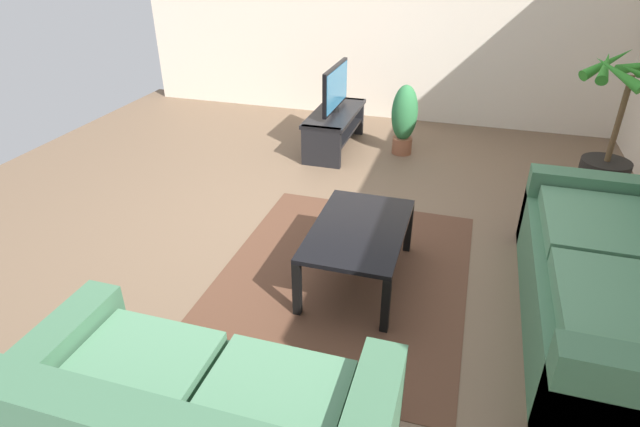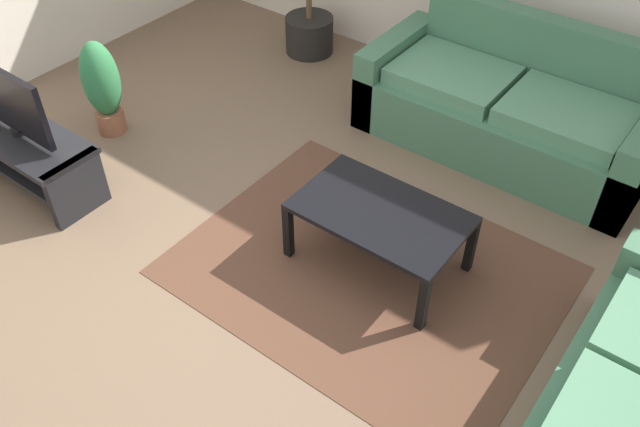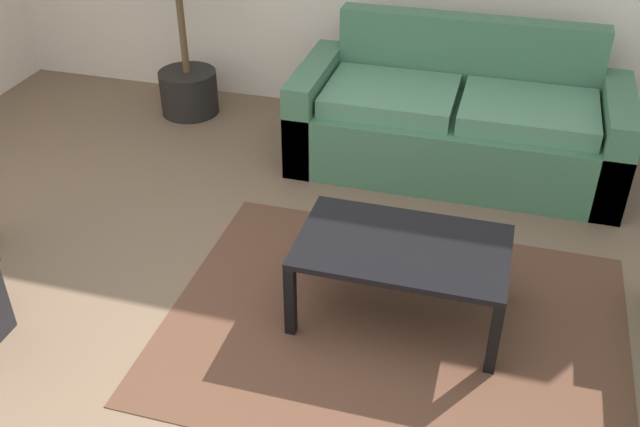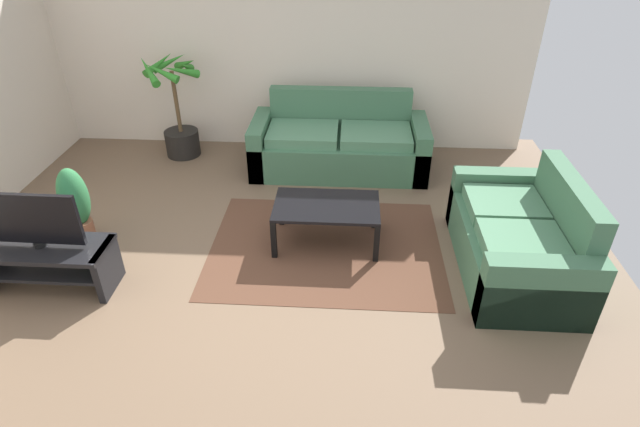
% 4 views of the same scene
% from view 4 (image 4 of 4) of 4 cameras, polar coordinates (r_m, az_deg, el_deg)
% --- Properties ---
extents(ground_plane, '(6.60, 6.60, 0.00)m').
position_cam_4_polar(ground_plane, '(4.48, -7.19, -8.10)').
color(ground_plane, brown).
extents(wall_back, '(6.00, 0.06, 2.70)m').
position_cam_4_polar(wall_back, '(6.57, -3.41, 18.74)').
color(wall_back, beige).
rests_on(wall_back, ground).
extents(couch_main, '(2.08, 0.90, 0.90)m').
position_cam_4_polar(couch_main, '(6.19, 2.17, 7.62)').
color(couch_main, '#3F6B4C').
rests_on(couch_main, ground).
extents(couch_loveseat, '(0.90, 1.60, 0.90)m').
position_cam_4_polar(couch_loveseat, '(4.80, 21.37, -2.88)').
color(couch_loveseat, '#3F6B4C').
rests_on(couch_loveseat, ground).
extents(tv_stand, '(1.10, 0.45, 0.42)m').
position_cam_4_polar(tv_stand, '(4.86, -28.42, -4.58)').
color(tv_stand, black).
rests_on(tv_stand, ground).
extents(tv, '(0.80, 0.10, 0.49)m').
position_cam_4_polar(tv, '(4.66, -29.66, -0.55)').
color(tv, black).
rests_on(tv, tv_stand).
extents(coffee_table, '(0.99, 0.61, 0.42)m').
position_cam_4_polar(coffee_table, '(4.77, 0.74, 0.47)').
color(coffee_table, black).
rests_on(coffee_table, ground).
extents(area_rug, '(2.20, 1.70, 0.01)m').
position_cam_4_polar(area_rug, '(4.89, 0.65, -3.77)').
color(area_rug, '#513323').
rests_on(area_rug, ground).
extents(potted_palm, '(0.77, 0.74, 1.28)m').
position_cam_4_polar(potted_palm, '(6.71, -15.62, 10.28)').
color(potted_palm, black).
rests_on(potted_palm, ground).
extents(potted_plant_small, '(0.27, 0.27, 0.75)m').
position_cam_4_polar(potted_plant_small, '(5.37, -25.80, 1.18)').
color(potted_plant_small, brown).
rests_on(potted_plant_small, ground).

